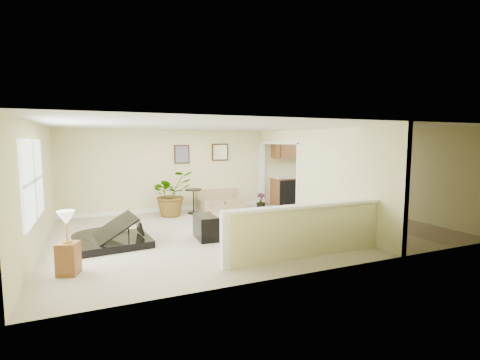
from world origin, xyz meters
name	(u,v)px	position (x,y,z in m)	size (l,w,h in m)	color
floor	(250,229)	(0.00, 0.00, 0.00)	(9.00, 9.00, 0.00)	beige
back_wall	(211,169)	(0.00, 3.00, 1.25)	(9.00, 0.04, 2.50)	beige
front_wall	(326,196)	(0.00, -3.00, 1.25)	(9.00, 0.04, 2.50)	beige
left_wall	(37,188)	(-4.50, 0.00, 1.25)	(0.04, 6.00, 2.50)	beige
right_wall	(390,172)	(4.50, 0.00, 1.25)	(0.04, 6.00, 2.50)	beige
ceiling	(250,126)	(0.00, 0.00, 2.50)	(9.00, 6.00, 0.04)	silver
kitchen_vinyl	(352,218)	(3.15, 0.00, 0.00)	(2.70, 6.00, 0.01)	#978B66
interior_partition	(307,176)	(1.80, 0.25, 1.22)	(0.18, 5.99, 2.50)	beige
pony_half_wall	(305,230)	(0.08, -2.30, 0.52)	(3.42, 0.22, 1.00)	beige
left_window	(33,180)	(-4.49, -0.50, 1.45)	(0.05, 2.15, 1.45)	white
wall_art_left	(182,154)	(-0.95, 2.97, 1.75)	(0.48, 0.04, 0.58)	#382014
wall_mirror	(220,152)	(0.30, 2.97, 1.80)	(0.55, 0.04, 0.55)	#382014
kitchen_cabinets	(300,178)	(3.19, 2.73, 0.87)	(2.36, 0.65, 2.33)	brown
piano	(110,217)	(-3.20, 0.00, 0.57)	(1.78, 1.84, 1.35)	black
piano_bench	(206,227)	(-1.25, -0.41, 0.26)	(0.40, 0.79, 0.53)	black
loveseat	(220,200)	(0.19, 2.67, 0.30)	(1.48, 0.93, 0.80)	tan
accent_table	(193,198)	(-0.77, 2.36, 0.47)	(0.51, 0.51, 0.73)	black
palm_plant	(171,194)	(-1.44, 2.28, 0.64)	(1.45, 1.35, 1.31)	black
small_plant	(261,202)	(1.38, 2.16, 0.22)	(0.33, 0.33, 0.51)	black
lamp_stand	(68,248)	(-3.91, -1.54, 0.44)	(0.39, 0.39, 1.04)	brown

